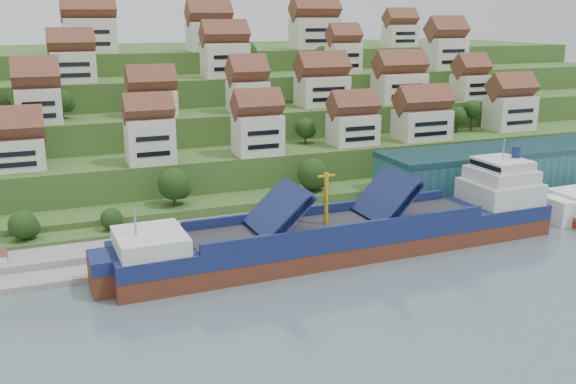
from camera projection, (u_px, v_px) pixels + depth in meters
name	position (u px, v px, depth m)	size (l,w,h in m)	color
ground	(329.00, 253.00, 114.09)	(300.00, 300.00, 0.00)	slate
quay	(385.00, 212.00, 134.34)	(180.00, 14.00, 2.20)	gray
hillside	(191.00, 114.00, 204.07)	(260.00, 128.00, 31.00)	#2D4C1E
hillside_village	(233.00, 83.00, 162.30)	(158.64, 62.39, 29.24)	silver
hillside_trees	(221.00, 124.00, 147.92)	(139.44, 62.18, 31.50)	#204115
warehouse	(505.00, 169.00, 145.87)	(60.00, 15.00, 10.00)	#245963
flagpole	(391.00, 192.00, 127.65)	(1.28, 0.16, 8.00)	gray
cargo_ship	(358.00, 233.00, 114.17)	(81.81, 14.37, 18.14)	#5A291B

